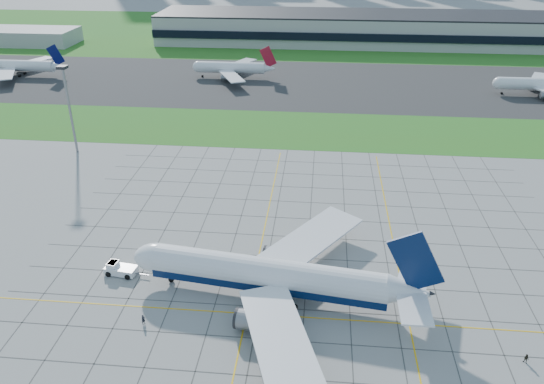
% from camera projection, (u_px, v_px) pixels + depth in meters
% --- Properties ---
extents(ground, '(1400.00, 1400.00, 0.00)m').
position_uv_depth(ground, '(304.00, 310.00, 93.61)').
color(ground, gray).
rests_on(ground, ground).
extents(grass_median, '(700.00, 35.00, 0.04)m').
position_uv_depth(grass_median, '(316.00, 130.00, 173.21)').
color(grass_median, '#377220').
rests_on(grass_median, ground).
extents(asphalt_taxiway, '(700.00, 75.00, 0.04)m').
position_uv_depth(asphalt_taxiway, '(319.00, 84.00, 221.85)').
color(asphalt_taxiway, '#383838').
rests_on(asphalt_taxiway, ground).
extents(grass_far, '(700.00, 145.00, 0.04)m').
position_uv_depth(grass_far, '(322.00, 34.00, 319.14)').
color(grass_far, '#377220').
rests_on(grass_far, ground).
extents(apron_markings, '(120.00, 130.00, 0.03)m').
position_uv_depth(apron_markings, '(309.00, 273.00, 103.38)').
color(apron_markings, '#474744').
rests_on(apron_markings, ground).
extents(terminal, '(260.00, 43.00, 15.80)m').
position_uv_depth(terminal, '(395.00, 29.00, 289.90)').
color(terminal, '#B7B7B2').
rests_on(terminal, ground).
extents(service_block, '(50.00, 25.00, 8.00)m').
position_uv_depth(service_block, '(30.00, 36.00, 291.15)').
color(service_block, '#B7B7B2').
rests_on(service_block, ground).
extents(light_mast, '(2.50, 2.50, 25.60)m').
position_uv_depth(light_mast, '(68.00, 99.00, 149.65)').
color(light_mast, gray).
rests_on(light_mast, ground).
extents(airliner, '(55.51, 55.90, 17.52)m').
position_uv_depth(airliner, '(270.00, 275.00, 94.67)').
color(airliner, white).
rests_on(airliner, ground).
extents(pushback_tug, '(9.00, 3.80, 2.47)m').
position_uv_depth(pushback_tug, '(119.00, 269.00, 102.65)').
color(pushback_tug, white).
rests_on(pushback_tug, ground).
extents(crew_near, '(0.76, 0.79, 1.83)m').
position_uv_depth(crew_near, '(143.00, 320.00, 89.92)').
color(crew_near, black).
rests_on(crew_near, ground).
extents(crew_far, '(1.03, 1.01, 1.68)m').
position_uv_depth(crew_far, '(526.00, 359.00, 82.01)').
color(crew_far, '#2A261C').
rests_on(crew_far, ground).
extents(distant_jet_0, '(41.71, 42.66, 14.08)m').
position_uv_depth(distant_jet_0, '(15.00, 66.00, 231.34)').
color(distant_jet_0, white).
rests_on(distant_jet_0, ground).
extents(distant_jet_1, '(34.20, 42.66, 14.08)m').
position_uv_depth(distant_jet_1, '(232.00, 68.00, 228.06)').
color(distant_jet_1, white).
rests_on(distant_jet_1, ground).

